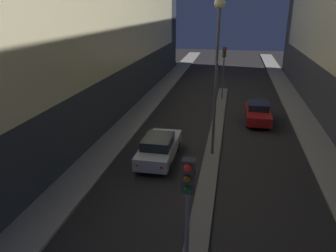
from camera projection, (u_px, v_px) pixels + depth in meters
median_strip at (214, 144)px, 21.06m from camera, size 0.91×30.67×0.12m
traffic_light_near at (188, 206)px, 8.33m from camera, size 0.32×0.42×4.82m
traffic_light_mid at (224, 61)px, 30.04m from camera, size 0.32×0.42×4.82m
street_lamp at (217, 49)px, 17.50m from camera, size 0.57×0.57×8.73m
car_left_lane at (159, 147)px, 18.83m from camera, size 1.84×4.76×1.54m
car_right_lane at (258, 112)px, 25.08m from camera, size 1.77×4.42×1.49m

